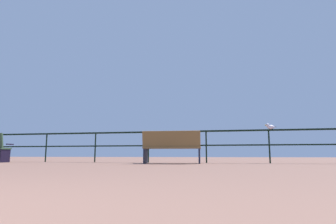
# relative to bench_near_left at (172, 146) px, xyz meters

# --- Properties ---
(pier_railing) EXTENTS (20.04, 0.05, 0.98)m
(pier_railing) POSITION_rel_bench_near_left_xyz_m (-0.02, 0.89, 0.23)
(pier_railing) COLOR black
(pier_railing) RESTS_ON ground_plane
(bench_near_left) EXTENTS (1.64, 0.76, 0.90)m
(bench_near_left) POSITION_rel_bench_near_left_xyz_m (0.00, 0.00, 0.00)
(bench_near_left) COLOR brown
(bench_near_left) RESTS_ON ground_plane
(seagull_on_rail) EXTENTS (0.35, 0.22, 0.17)m
(seagull_on_rail) POSITION_rel_bench_near_left_xyz_m (2.76, 0.88, 0.56)
(seagull_on_rail) COLOR silver
(seagull_on_rail) RESTS_ON pier_railing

